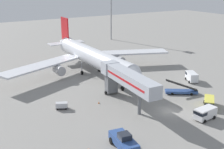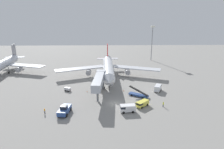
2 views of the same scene
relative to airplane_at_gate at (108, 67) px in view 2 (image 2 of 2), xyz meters
name	(u,v)px [view 2 (image 2 of 2)]	position (x,y,z in m)	size (l,w,h in m)	color
ground_plane	(115,103)	(2.15, -30.41, -5.00)	(300.00, 300.00, 0.00)	gray
airplane_at_gate	(108,67)	(0.00, 0.00, 0.00)	(51.73, 47.33, 13.80)	silver
jet_bridge	(99,80)	(-3.46, -22.50, 0.72)	(4.50, 19.76, 7.56)	#B2B7C1
pushback_tug	(64,110)	(-13.32, -37.24, -3.72)	(3.44, 6.53, 2.76)	#2D4C8E
belt_loader_truck	(138,94)	(10.91, -24.47, -4.21)	(7.23, 5.74, 3.42)	#2D4C8E
service_van_mid_center	(127,108)	(5.50, -36.50, -3.72)	(4.72, 2.70, 2.25)	white
service_van_rear_right	(158,88)	(19.43, -19.16, -3.65)	(3.78, 4.88, 2.38)	white
service_van_outer_right	(142,103)	(10.72, -32.88, -3.94)	(4.76, 4.55, 1.84)	#E5DB4C
baggage_cart_outer_left	(68,89)	(-16.17, -18.18, -4.23)	(2.68, 2.10, 1.39)	#38383D
ground_crew_worker_foreground	(45,111)	(-19.30, -36.99, -4.04)	(0.46, 0.46, 1.81)	#1E2333
ground_crew_worker_midground	(163,104)	(17.50, -33.35, -4.06)	(0.40, 0.40, 1.77)	#1E2333
safety_cone_alpha	(124,91)	(5.94, -19.08, -4.74)	(0.34, 0.34, 0.53)	black
safety_cone_bravo	(87,91)	(-8.29, -19.65, -4.76)	(0.32, 0.32, 0.50)	black
airplane_background	(2,65)	(-54.12, 6.88, -0.16)	(43.36, 46.32, 13.15)	#B7BCC6
apron_light_mast	(152,36)	(29.96, 39.91, 11.31)	(2.40, 2.40, 23.13)	#93969B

